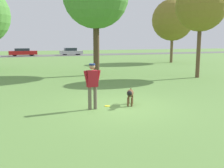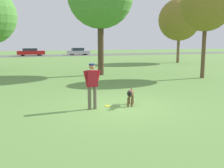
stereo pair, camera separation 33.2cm
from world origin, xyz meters
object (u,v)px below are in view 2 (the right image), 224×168
Objects in this scene: dog at (130,94)px; person at (92,82)px; tree_far_right at (179,20)px; tree_near_right at (206,6)px; parked_car_red at (31,52)px; parked_car_silver at (78,51)px; frisbee at (107,106)px.

person is at bearing -59.90° from dog.
tree_far_right reaches higher than tree_near_right.
parked_car_silver is (8.16, 0.19, -0.02)m from parked_car_red.
tree_far_right is at bearing 50.38° from frisbee.
parked_car_red is (-15.82, 19.91, -4.22)m from tree_far_right.
frisbee is at bearing -129.62° from tree_far_right.
parked_car_red is 1.15× the size of parked_car_silver.
tree_far_right is 1.12× the size of tree_near_right.
tree_far_right is 12.78m from tree_near_right.
parked_car_red is (-10.36, 31.46, -4.14)m from tree_near_right.
parked_car_silver is (5.49, 37.25, 0.17)m from dog.
tree_far_right is 1.83× the size of parked_car_silver.
tree_far_right reaches higher than frisbee.
tree_near_right is (-5.46, -11.55, -0.08)m from tree_far_right.
frisbee is at bearing 16.82° from person.
tree_near_right is at bearing -115.32° from tree_far_right.
parked_car_red is at bearing 128.47° from tree_far_right.
person is 37.13m from parked_car_red.
dog is (1.56, 0.05, -0.55)m from person.
parked_car_red is at bearing 89.11° from person.
tree_far_right is 25.78m from parked_car_red.
parked_car_silver is at bearing -0.88° from parked_car_red.
frisbee is (-0.90, 0.18, -0.45)m from dog.
parked_car_red is at bearing -178.28° from parked_car_silver.
tree_near_right is (8.58, 5.42, 4.78)m from frisbee.
dog is 0.14× the size of tree_far_right.
frisbee is 0.03× the size of tree_far_right.
tree_far_right is at bearing 170.62° from dog.
tree_near_right is at bearing 32.27° from frisbee.
frisbee is at bearing -73.22° from dog.
parked_car_silver is at bearing 80.22° from frisbee.
dog reaches higher than frisbee.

